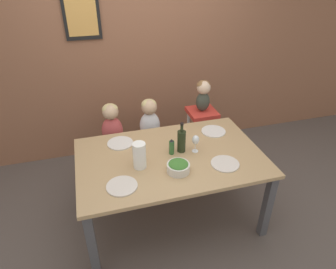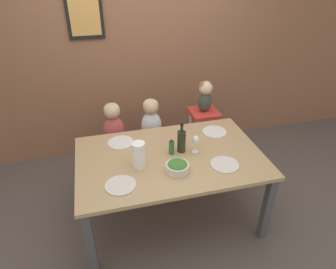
{
  "view_description": "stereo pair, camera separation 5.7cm",
  "coord_description": "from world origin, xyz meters",
  "px_view_note": "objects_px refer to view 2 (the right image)",
  "views": [
    {
      "loc": [
        -0.63,
        -2.13,
        2.31
      ],
      "look_at": [
        0.0,
        0.08,
        0.92
      ],
      "focal_mm": 32.0,
      "sensor_mm": 36.0,
      "label": 1
    },
    {
      "loc": [
        -0.58,
        -2.14,
        2.31
      ],
      "look_at": [
        0.0,
        0.08,
        0.92
      ],
      "focal_mm": 32.0,
      "sensor_mm": 36.0,
      "label": 2
    }
  ],
  "objects_px": {
    "chair_right_highchair": "(203,123)",
    "person_child_center": "(151,118)",
    "dinner_plate_front_right": "(225,165)",
    "wine_bottle": "(182,141)",
    "dinner_plate_back_left": "(121,142)",
    "wine_glass_near": "(196,141)",
    "dinner_plate_front_left": "(121,185)",
    "chair_far_left": "(116,148)",
    "salad_bowl_large": "(178,167)",
    "chair_far_center": "(152,143)",
    "person_baby_right": "(205,94)",
    "paper_towel_roll": "(139,155)",
    "dinner_plate_back_right": "(214,132)",
    "person_child_left": "(113,123)"
  },
  "relations": [
    {
      "from": "chair_far_center",
      "to": "person_child_left",
      "type": "xyz_separation_m",
      "value": [
        -0.43,
        0.0,
        0.33
      ]
    },
    {
      "from": "person_child_center",
      "to": "salad_bowl_large",
      "type": "xyz_separation_m",
      "value": [
        0.01,
        -1.04,
        0.08
      ]
    },
    {
      "from": "chair_far_center",
      "to": "salad_bowl_large",
      "type": "distance_m",
      "value": 1.12
    },
    {
      "from": "wine_bottle",
      "to": "chair_far_center",
      "type": "bearing_deg",
      "value": 99.66
    },
    {
      "from": "chair_right_highchair",
      "to": "person_child_center",
      "type": "xyz_separation_m",
      "value": [
        -0.64,
        0.0,
        0.16
      ]
    },
    {
      "from": "dinner_plate_back_left",
      "to": "dinner_plate_front_right",
      "type": "xyz_separation_m",
      "value": [
        0.83,
        -0.58,
        0.0
      ]
    },
    {
      "from": "dinner_plate_back_right",
      "to": "chair_far_left",
      "type": "bearing_deg",
      "value": 152.32
    },
    {
      "from": "dinner_plate_front_right",
      "to": "chair_right_highchair",
      "type": "bearing_deg",
      "value": 78.92
    },
    {
      "from": "person_child_left",
      "to": "person_child_center",
      "type": "relative_size",
      "value": 1.0
    },
    {
      "from": "wine_bottle",
      "to": "dinner_plate_back_left",
      "type": "height_order",
      "value": "wine_bottle"
    },
    {
      "from": "wine_glass_near",
      "to": "dinner_plate_front_left",
      "type": "xyz_separation_m",
      "value": [
        -0.73,
        -0.31,
        -0.11
      ]
    },
    {
      "from": "person_baby_right",
      "to": "dinner_plate_front_right",
      "type": "height_order",
      "value": "person_baby_right"
    },
    {
      "from": "person_baby_right",
      "to": "dinner_plate_back_left",
      "type": "distance_m",
      "value": 1.16
    },
    {
      "from": "wine_glass_near",
      "to": "dinner_plate_back_left",
      "type": "height_order",
      "value": "wine_glass_near"
    },
    {
      "from": "paper_towel_roll",
      "to": "dinner_plate_front_left",
      "type": "xyz_separation_m",
      "value": [
        -0.19,
        -0.21,
        -0.11
      ]
    },
    {
      "from": "dinner_plate_front_right",
      "to": "wine_bottle",
      "type": "bearing_deg",
      "value": 134.91
    },
    {
      "from": "person_baby_right",
      "to": "dinner_plate_front_right",
      "type": "bearing_deg",
      "value": -101.06
    },
    {
      "from": "salad_bowl_large",
      "to": "dinner_plate_back_left",
      "type": "relative_size",
      "value": 0.79
    },
    {
      "from": "dinner_plate_back_left",
      "to": "chair_far_left",
      "type": "bearing_deg",
      "value": 93.43
    },
    {
      "from": "dinner_plate_back_left",
      "to": "salad_bowl_large",
      "type": "bearing_deg",
      "value": -53.89
    },
    {
      "from": "wine_bottle",
      "to": "salad_bowl_large",
      "type": "bearing_deg",
      "value": -112.71
    },
    {
      "from": "chair_right_highchair",
      "to": "dinner_plate_back_left",
      "type": "height_order",
      "value": "dinner_plate_back_left"
    },
    {
      "from": "chair_far_center",
      "to": "wine_bottle",
      "type": "bearing_deg",
      "value": -80.34
    },
    {
      "from": "paper_towel_roll",
      "to": "dinner_plate_front_right",
      "type": "xyz_separation_m",
      "value": [
        0.72,
        -0.17,
        -0.11
      ]
    },
    {
      "from": "dinner_plate_front_left",
      "to": "paper_towel_roll",
      "type": "bearing_deg",
      "value": 48.61
    },
    {
      "from": "salad_bowl_large",
      "to": "dinner_plate_front_right",
      "type": "xyz_separation_m",
      "value": [
        0.42,
        -0.02,
        -0.04
      ]
    },
    {
      "from": "chair_far_left",
      "to": "chair_far_center",
      "type": "xyz_separation_m",
      "value": [
        0.43,
        0.0,
        0.0
      ]
    },
    {
      "from": "dinner_plate_back_left",
      "to": "dinner_plate_front_right",
      "type": "distance_m",
      "value": 1.01
    },
    {
      "from": "person_baby_right",
      "to": "salad_bowl_large",
      "type": "height_order",
      "value": "person_baby_right"
    },
    {
      "from": "person_baby_right",
      "to": "salad_bowl_large",
      "type": "relative_size",
      "value": 1.89
    },
    {
      "from": "wine_bottle",
      "to": "dinner_plate_back_right",
      "type": "height_order",
      "value": "wine_bottle"
    },
    {
      "from": "person_baby_right",
      "to": "dinner_plate_back_left",
      "type": "bearing_deg",
      "value": -155.22
    },
    {
      "from": "chair_far_center",
      "to": "dinner_plate_front_left",
      "type": "height_order",
      "value": "dinner_plate_front_left"
    },
    {
      "from": "chair_right_highchair",
      "to": "person_child_center",
      "type": "bearing_deg",
      "value": 179.86
    },
    {
      "from": "chair_right_highchair",
      "to": "person_child_center",
      "type": "distance_m",
      "value": 0.66
    },
    {
      "from": "chair_right_highchair",
      "to": "person_child_left",
      "type": "relative_size",
      "value": 1.49
    },
    {
      "from": "person_child_center",
      "to": "salad_bowl_large",
      "type": "bearing_deg",
      "value": -89.45
    },
    {
      "from": "dinner_plate_front_right",
      "to": "dinner_plate_back_right",
      "type": "bearing_deg",
      "value": 76.95
    },
    {
      "from": "dinner_plate_front_left",
      "to": "dinner_plate_front_right",
      "type": "distance_m",
      "value": 0.91
    },
    {
      "from": "person_child_center",
      "to": "salad_bowl_large",
      "type": "height_order",
      "value": "person_child_center"
    },
    {
      "from": "person_baby_right",
      "to": "paper_towel_roll",
      "type": "bearing_deg",
      "value": -136.1
    },
    {
      "from": "dinner_plate_front_left",
      "to": "dinner_plate_front_right",
      "type": "bearing_deg",
      "value": 2.77
    },
    {
      "from": "dinner_plate_back_right",
      "to": "paper_towel_roll",
      "type": "bearing_deg",
      "value": -156.22
    },
    {
      "from": "chair_far_left",
      "to": "wine_glass_near",
      "type": "bearing_deg",
      "value": -49.57
    },
    {
      "from": "chair_right_highchair",
      "to": "salad_bowl_large",
      "type": "distance_m",
      "value": 1.23
    },
    {
      "from": "chair_far_left",
      "to": "chair_right_highchair",
      "type": "relative_size",
      "value": 0.63
    },
    {
      "from": "chair_far_left",
      "to": "salad_bowl_large",
      "type": "height_order",
      "value": "salad_bowl_large"
    },
    {
      "from": "chair_right_highchair",
      "to": "dinner_plate_front_right",
      "type": "xyz_separation_m",
      "value": [
        -0.21,
        -1.06,
        0.19
      ]
    },
    {
      "from": "salad_bowl_large",
      "to": "dinner_plate_front_right",
      "type": "bearing_deg",
      "value": -2.67
    },
    {
      "from": "person_child_center",
      "to": "dinner_plate_front_left",
      "type": "relative_size",
      "value": 1.96
    }
  ]
}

